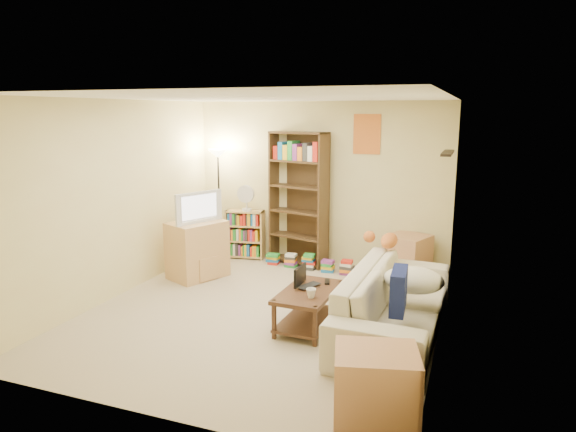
{
  "coord_description": "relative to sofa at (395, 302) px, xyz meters",
  "views": [
    {
      "loc": [
        2.28,
        -5.29,
        2.35
      ],
      "look_at": [
        0.07,
        0.67,
        1.05
      ],
      "focal_mm": 32.0,
      "sensor_mm": 36.0,
      "label": 1
    }
  ],
  "objects": [
    {
      "name": "room",
      "position": [
        -1.55,
        0.02,
        1.28
      ],
      "size": [
        4.5,
        4.54,
        2.52
      ],
      "color": "tan",
      "rests_on": "ground"
    },
    {
      "name": "sofa",
      "position": [
        0.0,
        0.0,
        0.0
      ],
      "size": [
        2.44,
        1.08,
        0.69
      ],
      "primitive_type": "imported",
      "rotation": [
        0.0,
        0.0,
        1.54
      ],
      "color": "beige",
      "rests_on": "ground"
    },
    {
      "name": "navy_pillow",
      "position": [
        0.1,
        -0.52,
        0.32
      ],
      "size": [
        0.17,
        0.47,
        0.41
      ],
      "primitive_type": "cube",
      "rotation": [
        0.0,
        0.0,
        1.64
      ],
      "color": "#121A4F",
      "rests_on": "sofa"
    },
    {
      "name": "cream_blanket",
      "position": [
        0.17,
        0.05,
        0.25
      ],
      "size": [
        0.64,
        0.46,
        0.27
      ],
      "primitive_type": "ellipsoid",
      "color": "beige",
      "rests_on": "sofa"
    },
    {
      "name": "tabby_cat",
      "position": [
        -0.28,
        0.92,
        0.44
      ],
      "size": [
        0.55,
        0.21,
        0.19
      ],
      "color": "#C9662A",
      "rests_on": "sofa"
    },
    {
      "name": "coffee_table",
      "position": [
        -0.92,
        -0.19,
        -0.07
      ],
      "size": [
        0.57,
        0.98,
        0.43
      ],
      "rotation": [
        0.0,
        0.0,
        -0.04
      ],
      "color": "#452A1A",
      "rests_on": "ground"
    },
    {
      "name": "laptop",
      "position": [
        -0.91,
        -0.11,
        0.09
      ],
      "size": [
        0.44,
        0.41,
        0.02
      ],
      "primitive_type": "imported",
      "rotation": [
        0.0,
        0.0,
        1.16
      ],
      "color": "black",
      "rests_on": "coffee_table"
    },
    {
      "name": "laptop_screen",
      "position": [
        -1.04,
        -0.11,
        0.21
      ],
      "size": [
        0.03,
        0.32,
        0.21
      ],
      "primitive_type": "cube",
      "rotation": [
        0.0,
        0.0,
        -0.04
      ],
      "color": "white",
      "rests_on": "laptop"
    },
    {
      "name": "mug",
      "position": [
        -0.82,
        -0.4,
        0.13
      ],
      "size": [
        0.12,
        0.12,
        0.1
      ],
      "primitive_type": "imported",
      "rotation": [
        0.0,
        0.0,
        -0.04
      ],
      "color": "silver",
      "rests_on": "coffee_table"
    },
    {
      "name": "tv_remote",
      "position": [
        -0.8,
        0.13,
        0.09
      ],
      "size": [
        0.1,
        0.18,
        0.02
      ],
      "primitive_type": "cube",
      "rotation": [
        0.0,
        0.0,
        0.26
      ],
      "color": "black",
      "rests_on": "coffee_table"
    },
    {
      "name": "tv_stand",
      "position": [
        -2.95,
        0.92,
        0.06
      ],
      "size": [
        0.81,
        0.91,
        0.81
      ],
      "primitive_type": "cube",
      "rotation": [
        0.0,
        0.0,
        -0.42
      ],
      "color": "tan",
      "rests_on": "ground"
    },
    {
      "name": "television",
      "position": [
        -2.95,
        0.92,
        0.69
      ],
      "size": [
        0.84,
        0.67,
        0.44
      ],
      "primitive_type": "imported",
      "rotation": [
        0.0,
        0.0,
        1.15
      ],
      "color": "black",
      "rests_on": "tv_stand"
    },
    {
      "name": "tall_bookshelf",
      "position": [
        -1.82,
        2.06,
        0.74
      ],
      "size": [
        0.97,
        0.52,
        2.05
      ],
      "rotation": [
        0.0,
        0.0,
        -0.24
      ],
      "color": "#43301A",
      "rests_on": "ground"
    },
    {
      "name": "short_bookshelf",
      "position": [
        -2.73,
        2.06,
        0.05
      ],
      "size": [
        0.64,
        0.34,
        0.78
      ],
      "rotation": [
        0.0,
        0.0,
        0.16
      ],
      "color": "tan",
      "rests_on": "ground"
    },
    {
      "name": "desk_fan",
      "position": [
        -2.69,
        2.02,
        0.67
      ],
      "size": [
        0.28,
        0.16,
        0.42
      ],
      "color": "silver",
      "rests_on": "short_bookshelf"
    },
    {
      "name": "floor_lamp",
      "position": [
        -3.15,
        1.99,
        1.06
      ],
      "size": [
        0.3,
        0.3,
        1.76
      ],
      "color": "black",
      "rests_on": "ground"
    },
    {
      "name": "side_table",
      "position": [
        -0.13,
        1.98,
        -0.04
      ],
      "size": [
        0.7,
        0.7,
        0.61
      ],
      "primitive_type": "cube",
      "rotation": [
        0.0,
        0.0,
        -0.4
      ],
      "color": "tan",
      "rests_on": "ground"
    },
    {
      "name": "end_cabinet",
      "position": [
        0.1,
        -1.61,
        -0.08
      ],
      "size": [
        0.76,
        0.68,
        0.54
      ],
      "primitive_type": "cube",
      "rotation": [
        0.0,
        0.0,
        0.25
      ],
      "color": "tan",
      "rests_on": "ground"
    },
    {
      "name": "book_stacks",
      "position": [
        -1.54,
        1.82,
        -0.24
      ],
      "size": [
        1.4,
        0.27,
        0.24
      ],
      "color": "red",
      "rests_on": "ground"
    }
  ]
}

